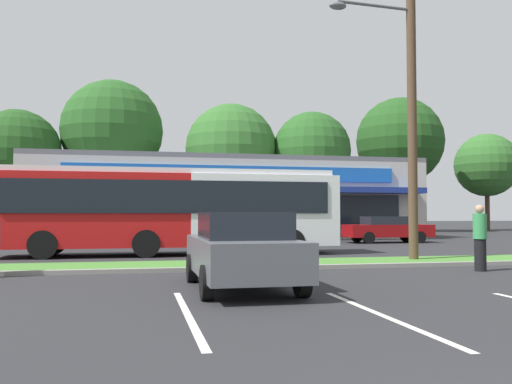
{
  "coord_description": "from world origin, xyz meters",
  "views": [
    {
      "loc": [
        -2.81,
        -2.1,
        1.54
      ],
      "look_at": [
        1.55,
        18.1,
        2.39
      ],
      "focal_mm": 38.57,
      "sensor_mm": 36.0,
      "label": 1
    }
  ],
  "objects_px": {
    "car_2": "(236,230)",
    "pedestrian_near_bench": "(480,238)",
    "utility_pole": "(408,75)",
    "car_1": "(242,250)",
    "city_bus": "(172,209)",
    "car_3": "(387,229)"
  },
  "relations": [
    {
      "from": "city_bus",
      "to": "car_3",
      "type": "distance_m",
      "value": 13.97
    },
    {
      "from": "utility_pole",
      "to": "car_1",
      "type": "relative_size",
      "value": 2.58
    },
    {
      "from": "utility_pole",
      "to": "car_3",
      "type": "distance_m",
      "value": 13.88
    },
    {
      "from": "city_bus",
      "to": "car_3",
      "type": "height_order",
      "value": "city_bus"
    },
    {
      "from": "car_1",
      "to": "car_2",
      "type": "distance_m",
      "value": 16.73
    },
    {
      "from": "car_3",
      "to": "pedestrian_near_bench",
      "type": "bearing_deg",
      "value": -106.25
    },
    {
      "from": "car_1",
      "to": "pedestrian_near_bench",
      "type": "bearing_deg",
      "value": -72.54
    },
    {
      "from": "utility_pole",
      "to": "car_2",
      "type": "distance_m",
      "value": 13.16
    },
    {
      "from": "car_1",
      "to": "car_2",
      "type": "bearing_deg",
      "value": -9.7
    },
    {
      "from": "car_1",
      "to": "pedestrian_near_bench",
      "type": "xyz_separation_m",
      "value": [
        7.03,
        2.21,
        0.1
      ]
    },
    {
      "from": "pedestrian_near_bench",
      "to": "car_3",
      "type": "bearing_deg",
      "value": -47.94
    },
    {
      "from": "city_bus",
      "to": "pedestrian_near_bench",
      "type": "height_order",
      "value": "city_bus"
    },
    {
      "from": "car_1",
      "to": "car_3",
      "type": "xyz_separation_m",
      "value": [
        11.3,
        16.84,
        -0.05
      ]
    },
    {
      "from": "city_bus",
      "to": "car_3",
      "type": "bearing_deg",
      "value": 29.52
    },
    {
      "from": "car_2",
      "to": "pedestrian_near_bench",
      "type": "distance_m",
      "value": 14.88
    },
    {
      "from": "utility_pole",
      "to": "car_1",
      "type": "distance_m",
      "value": 9.67
    },
    {
      "from": "city_bus",
      "to": "utility_pole",
      "type": "bearing_deg",
      "value": -34.55
    },
    {
      "from": "city_bus",
      "to": "car_2",
      "type": "relative_size",
      "value": 2.87
    },
    {
      "from": "car_1",
      "to": "car_3",
      "type": "relative_size",
      "value": 0.92
    },
    {
      "from": "car_2",
      "to": "utility_pole",
      "type": "bearing_deg",
      "value": -72.66
    },
    {
      "from": "car_2",
      "to": "pedestrian_near_bench",
      "type": "xyz_separation_m",
      "value": [
        4.21,
        -14.27,
        0.14
      ]
    },
    {
      "from": "car_1",
      "to": "pedestrian_near_bench",
      "type": "height_order",
      "value": "pedestrian_near_bench"
    }
  ]
}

